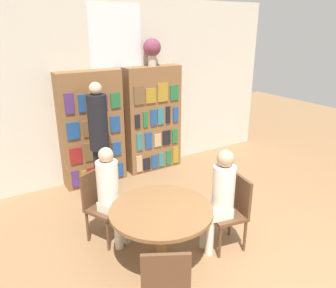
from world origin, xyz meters
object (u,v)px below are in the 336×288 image
reading_table (161,219)px  chair_left_side (101,201)px  flower_vase (152,49)px  seated_reader_left (111,191)px  bookshelf_right (153,119)px  bookshelf_left (92,129)px  chair_near_camera (165,285)px  seated_reader_right (220,195)px  chair_far_side (232,208)px  librarian_standing (98,128)px

reading_table → chair_left_side: chair_left_side is taller
flower_vase → seated_reader_left: bearing=-131.6°
bookshelf_right → reading_table: 2.72m
seated_reader_left → chair_left_side: bearing=-90.0°
bookshelf_right → bookshelf_left: bearing=180.0°
chair_near_camera → seated_reader_right: seated_reader_right is taller
flower_vase → chair_far_side: flower_vase is taller
bookshelf_right → reading_table: (-1.23, -2.40, -0.37)m
librarian_standing → chair_far_side: bearing=-67.1°
bookshelf_right → chair_far_side: 2.62m
chair_near_camera → seated_reader_left: (0.11, 1.45, 0.20)m
seated_reader_left → seated_reader_right: bearing=117.0°
seated_reader_right → chair_far_side: bearing=-90.0°
librarian_standing → seated_reader_right: bearing=-71.1°
chair_far_side → seated_reader_left: bearing=66.2°
bookshelf_right → reading_table: bearing=-117.2°
seated_reader_right → librarian_standing: (-0.69, 2.02, 0.38)m
reading_table → bookshelf_right: bearing=62.8°
bookshelf_left → bookshelf_right: 1.15m
bookshelf_left → chair_far_side: (0.81, -2.56, -0.44)m
bookshelf_left → seated_reader_left: (-0.39, -1.75, -0.24)m
seated_reader_right → flower_vase: bearing=-1.6°
bookshelf_right → chair_left_side: (-1.62, -1.58, -0.44)m
chair_left_side → seated_reader_left: bearing=90.0°
bookshelf_left → flower_vase: bearing=0.2°
flower_vase → chair_far_side: bearing=-97.8°
chair_far_side → flower_vase: bearing=2.4°
bookshelf_right → seated_reader_right: (-0.52, -2.52, -0.22)m
flower_vase → reading_table: 3.14m
bookshelf_right → seated_reader_left: bearing=-131.5°
bookshelf_left → librarian_standing: size_ratio=1.05×
chair_left_side → flower_vase: bearing=-161.5°
chair_left_side → chair_near_camera: bearing=63.0°
chair_far_side → librarian_standing: 2.31m
flower_vase → seated_reader_right: size_ratio=0.36×
flower_vase → chair_near_camera: (-1.67, -3.20, -1.68)m
seated_reader_left → flower_vase: bearing=-157.3°
bookshelf_left → reading_table: (-0.08, -2.40, -0.37)m
bookshelf_left → chair_far_side: 2.72m
bookshelf_right → flower_vase: size_ratio=4.11×
reading_table → chair_left_side: 0.91m
reading_table → chair_near_camera: chair_near_camera is taller
reading_table → librarian_standing: 1.97m
flower_vase → chair_left_side: bearing=-135.8°
seated_reader_right → chair_left_side: bearing=59.8°
chair_near_camera → librarian_standing: size_ratio=0.50×
chair_near_camera → librarian_standing: bearing=108.8°
chair_near_camera → chair_left_side: 1.61m
chair_left_side → seated_reader_left: seated_reader_left is taller
chair_near_camera → chair_far_side: bearing=54.0°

